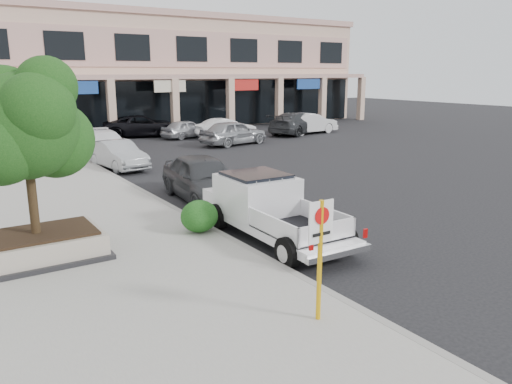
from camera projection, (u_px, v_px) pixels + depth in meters
ground at (319, 253)px, 13.15m from camera, size 120.00×120.00×0.00m
sidewalk at (51, 227)px, 15.12m from camera, size 8.00×52.00×0.15m
curb at (172, 208)px, 17.20m from camera, size 0.20×52.00×0.15m
strip_mall at (142, 71)px, 43.94m from camera, size 40.55×12.43×9.50m
planter at (38, 246)px, 12.31m from camera, size 3.20×2.20×0.68m
planter_tree at (30, 126)px, 11.81m from camera, size 2.90×2.55×4.00m
no_parking_sign at (320, 244)px, 9.01m from camera, size 0.55×0.09×2.30m
hedge at (199, 216)px, 14.35m from camera, size 1.10×0.99×0.93m
pickup_truck at (276, 210)px, 13.98m from camera, size 2.22×5.70×1.78m
curb_car_a at (203, 178)px, 18.46m from camera, size 2.45×5.10×1.68m
curb_car_b at (118, 155)px, 24.53m from camera, size 1.96×4.34×1.38m
curb_car_c at (105, 145)px, 27.53m from camera, size 2.17×5.21×1.50m
curb_car_d at (79, 136)px, 31.18m from camera, size 3.15×5.77×1.53m
lot_car_a at (234, 133)px, 32.58m from camera, size 5.00×2.77×1.61m
lot_car_b at (226, 128)px, 35.82m from camera, size 4.45×1.95×1.42m
lot_car_c at (297, 123)px, 38.20m from camera, size 6.20×4.44×1.67m
lot_car_d at (143, 126)px, 36.73m from camera, size 6.15×4.04×1.57m
lot_car_e at (187, 129)px, 35.98m from camera, size 4.14×2.46×1.32m
lot_car_f at (309, 123)px, 38.59m from camera, size 4.92×2.04×1.58m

